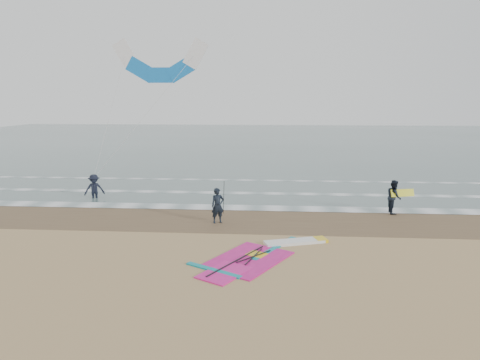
# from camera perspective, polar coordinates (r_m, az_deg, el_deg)

# --- Properties ---
(ground) EXTENTS (120.00, 120.00, 0.00)m
(ground) POSITION_cam_1_polar(r_m,az_deg,el_deg) (16.01, 4.92, -11.19)
(ground) COLOR tan
(ground) RESTS_ON ground
(sea_water) EXTENTS (120.00, 80.00, 0.02)m
(sea_water) POSITION_cam_1_polar(r_m,az_deg,el_deg) (63.14, 4.41, 5.23)
(sea_water) COLOR #47605E
(sea_water) RESTS_ON ground
(wet_sand_band) EXTENTS (120.00, 5.00, 0.01)m
(wet_sand_band) POSITION_cam_1_polar(r_m,az_deg,el_deg) (21.70, 4.73, -5.28)
(wet_sand_band) COLOR brown
(wet_sand_band) RESTS_ON ground
(foam_waterline) EXTENTS (120.00, 9.15, 0.02)m
(foam_waterline) POSITION_cam_1_polar(r_m,az_deg,el_deg) (25.99, 4.65, -2.54)
(foam_waterline) COLOR white
(foam_waterline) RESTS_ON ground
(windsurf_rig) EXTENTS (5.53, 5.24, 0.13)m
(windsurf_rig) POSITION_cam_1_polar(r_m,az_deg,el_deg) (16.86, 3.05, -9.89)
(windsurf_rig) COLOR white
(windsurf_rig) RESTS_ON ground
(person_standing) EXTENTS (0.75, 0.64, 1.74)m
(person_standing) POSITION_cam_1_polar(r_m,az_deg,el_deg) (20.90, -3.00, -3.43)
(person_standing) COLOR black
(person_standing) RESTS_ON ground
(person_walking) EXTENTS (0.70, 0.88, 1.79)m
(person_walking) POSITION_cam_1_polar(r_m,az_deg,el_deg) (24.02, 19.83, -2.13)
(person_walking) COLOR black
(person_walking) RESTS_ON ground
(person_wading) EXTENTS (1.36, 1.09, 1.85)m
(person_wading) POSITION_cam_1_polar(r_m,az_deg,el_deg) (27.46, -18.89, -0.47)
(person_wading) COLOR black
(person_wading) RESTS_ON ground
(held_pole) EXTENTS (0.17, 0.86, 1.82)m
(held_pole) POSITION_cam_1_polar(r_m,az_deg,el_deg) (20.77, -2.19, -2.36)
(held_pole) COLOR black
(held_pole) RESTS_ON ground
(carried_kiteboard) EXTENTS (1.30, 0.51, 0.39)m
(carried_kiteboard) POSITION_cam_1_polar(r_m,az_deg,el_deg) (23.99, 20.85, -1.62)
(carried_kiteboard) COLOR yellow
(carried_kiteboard) RESTS_ON ground
(surf_kite) EXTENTS (6.80, 2.69, 8.52)m
(surf_kite) POSITION_cam_1_polar(r_m,az_deg,el_deg) (28.36, -10.56, 14.88)
(surf_kite) COLOR white
(surf_kite) RESTS_ON ground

